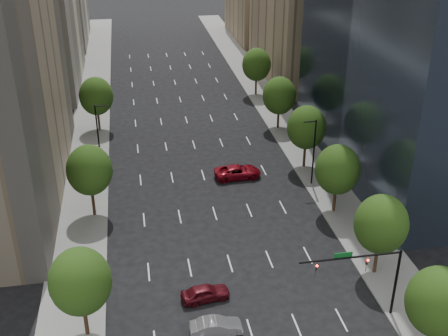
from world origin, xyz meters
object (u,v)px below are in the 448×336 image
car_silver (216,327)px  car_red_far (238,172)px  traffic_signal (371,271)px  car_maroon (205,293)px

car_silver → car_red_far: car_red_far is taller
traffic_signal → car_red_far: traffic_signal is taller
car_maroon → car_silver: 4.61m
traffic_signal → car_silver: 14.24m
traffic_signal → car_red_far: bearing=102.1°
traffic_signal → car_maroon: 15.29m
car_maroon → car_silver: car_maroon is taller
traffic_signal → car_maroon: (-13.81, 4.87, -4.39)m
car_silver → traffic_signal: bearing=-90.8°
car_maroon → car_red_far: 24.86m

